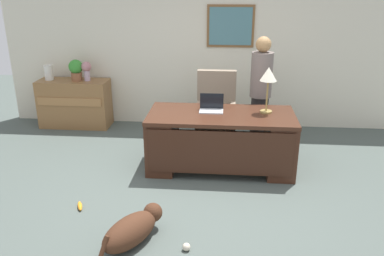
{
  "coord_description": "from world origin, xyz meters",
  "views": [
    {
      "loc": [
        0.37,
        -4.26,
        2.46
      ],
      "look_at": [
        -0.03,
        0.3,
        0.75
      ],
      "focal_mm": 37.19,
      "sensor_mm": 36.0,
      "label": 1
    }
  ],
  "objects_px": {
    "dog_lying": "(133,229)",
    "dog_toy_ball": "(186,247)",
    "desk": "(221,139)",
    "person_standing": "(260,92)",
    "dog_toy_bone": "(80,206)",
    "vase_empty": "(49,73)",
    "credenza": "(75,103)",
    "vase_with_flowers": "(86,69)",
    "desk_lamp": "(268,77)",
    "potted_plant": "(76,69)",
    "laptop": "(211,107)",
    "armchair": "(216,113)"
  },
  "relations": [
    {
      "from": "credenza",
      "to": "vase_with_flowers",
      "type": "bearing_deg",
      "value": 0.27
    },
    {
      "from": "credenza",
      "to": "dog_lying",
      "type": "xyz_separation_m",
      "value": [
        1.77,
        -3.25,
        -0.26
      ]
    },
    {
      "from": "person_standing",
      "to": "potted_plant",
      "type": "distance_m",
      "value": 3.16
    },
    {
      "from": "desk",
      "to": "dog_toy_ball",
      "type": "distance_m",
      "value": 1.89
    },
    {
      "from": "dog_toy_bone",
      "to": "dog_lying",
      "type": "bearing_deg",
      "value": -37.46
    },
    {
      "from": "dog_toy_ball",
      "to": "dog_toy_bone",
      "type": "relative_size",
      "value": 0.4
    },
    {
      "from": "potted_plant",
      "to": "dog_toy_ball",
      "type": "bearing_deg",
      "value": -56.28
    },
    {
      "from": "desk",
      "to": "desk_lamp",
      "type": "height_order",
      "value": "desk_lamp"
    },
    {
      "from": "dog_toy_bone",
      "to": "vase_empty",
      "type": "bearing_deg",
      "value": 117.93
    },
    {
      "from": "credenza",
      "to": "vase_with_flowers",
      "type": "height_order",
      "value": "vase_with_flowers"
    },
    {
      "from": "vase_empty",
      "to": "credenza",
      "type": "bearing_deg",
      "value": -0.18
    },
    {
      "from": "laptop",
      "to": "vase_with_flowers",
      "type": "xyz_separation_m",
      "value": [
        -2.19,
        1.35,
        0.19
      ]
    },
    {
      "from": "armchair",
      "to": "vase_with_flowers",
      "type": "xyz_separation_m",
      "value": [
        -2.23,
        0.63,
        0.52
      ]
    },
    {
      "from": "person_standing",
      "to": "dog_toy_ball",
      "type": "xyz_separation_m",
      "value": [
        -0.85,
        -2.64,
        -0.84
      ]
    },
    {
      "from": "dog_lying",
      "to": "desk_lamp",
      "type": "distance_m",
      "value": 2.62
    },
    {
      "from": "person_standing",
      "to": "vase_empty",
      "type": "bearing_deg",
      "value": 169.04
    },
    {
      "from": "credenza",
      "to": "potted_plant",
      "type": "height_order",
      "value": "potted_plant"
    },
    {
      "from": "credenza",
      "to": "desk_lamp",
      "type": "bearing_deg",
      "value": -23.16
    },
    {
      "from": "credenza",
      "to": "desk_lamp",
      "type": "height_order",
      "value": "desk_lamp"
    },
    {
      "from": "dog_toy_bone",
      "to": "laptop",
      "type": "bearing_deg",
      "value": 42.56
    },
    {
      "from": "dog_lying",
      "to": "laptop",
      "type": "relative_size",
      "value": 2.39
    },
    {
      "from": "laptop",
      "to": "dog_toy_ball",
      "type": "relative_size",
      "value": 4.11
    },
    {
      "from": "desk_lamp",
      "to": "dog_toy_ball",
      "type": "bearing_deg",
      "value": -114.18
    },
    {
      "from": "desk",
      "to": "armchair",
      "type": "bearing_deg",
      "value": 96.11
    },
    {
      "from": "desk_lamp",
      "to": "vase_empty",
      "type": "bearing_deg",
      "value": 159.21
    },
    {
      "from": "person_standing",
      "to": "dog_toy_bone",
      "type": "bearing_deg",
      "value": -137.27
    },
    {
      "from": "desk",
      "to": "person_standing",
      "type": "xyz_separation_m",
      "value": [
        0.57,
        0.81,
        0.45
      ]
    },
    {
      "from": "dog_toy_ball",
      "to": "dog_toy_bone",
      "type": "xyz_separation_m",
      "value": [
        -1.3,
        0.66,
        -0.01
      ]
    },
    {
      "from": "desk",
      "to": "dog_lying",
      "type": "distance_m",
      "value": 1.96
    },
    {
      "from": "person_standing",
      "to": "dog_toy_ball",
      "type": "height_order",
      "value": "person_standing"
    },
    {
      "from": "person_standing",
      "to": "dog_toy_ball",
      "type": "distance_m",
      "value": 2.9
    },
    {
      "from": "dog_lying",
      "to": "dog_toy_bone",
      "type": "xyz_separation_m",
      "value": [
        -0.75,
        0.58,
        -0.13
      ]
    },
    {
      "from": "armchair",
      "to": "dog_lying",
      "type": "bearing_deg",
      "value": -105.62
    },
    {
      "from": "dog_lying",
      "to": "vase_empty",
      "type": "height_order",
      "value": "vase_empty"
    },
    {
      "from": "vase_with_flowers",
      "to": "dog_toy_ball",
      "type": "relative_size",
      "value": 4.23
    },
    {
      "from": "armchair",
      "to": "dog_lying",
      "type": "height_order",
      "value": "armchair"
    },
    {
      "from": "desk",
      "to": "laptop",
      "type": "height_order",
      "value": "laptop"
    },
    {
      "from": "vase_empty",
      "to": "dog_toy_bone",
      "type": "xyz_separation_m",
      "value": [
        1.42,
        -2.68,
        -0.93
      ]
    },
    {
      "from": "vase_with_flowers",
      "to": "dog_toy_bone",
      "type": "bearing_deg",
      "value": -74.45
    },
    {
      "from": "dog_lying",
      "to": "dog_toy_ball",
      "type": "xyz_separation_m",
      "value": [
        0.54,
        -0.08,
        -0.12
      ]
    },
    {
      "from": "desk_lamp",
      "to": "vase_with_flowers",
      "type": "distance_m",
      "value": 3.23
    },
    {
      "from": "credenza",
      "to": "potted_plant",
      "type": "relative_size",
      "value": 3.36
    },
    {
      "from": "desk_lamp",
      "to": "dog_toy_bone",
      "type": "height_order",
      "value": "desk_lamp"
    },
    {
      "from": "credenza",
      "to": "armchair",
      "type": "xyz_separation_m",
      "value": [
        2.5,
        -0.63,
        0.09
      ]
    },
    {
      "from": "armchair",
      "to": "vase_empty",
      "type": "bearing_deg",
      "value": 167.75
    },
    {
      "from": "person_standing",
      "to": "dog_lying",
      "type": "relative_size",
      "value": 2.23
    },
    {
      "from": "person_standing",
      "to": "vase_with_flowers",
      "type": "xyz_separation_m",
      "value": [
        -2.89,
        0.69,
        0.15
      ]
    },
    {
      "from": "desk_lamp",
      "to": "dog_toy_ball",
      "type": "height_order",
      "value": "desk_lamp"
    },
    {
      "from": "desk_lamp",
      "to": "vase_empty",
      "type": "distance_m",
      "value": 3.86
    },
    {
      "from": "desk",
      "to": "person_standing",
      "type": "distance_m",
      "value": 1.09
    }
  ]
}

